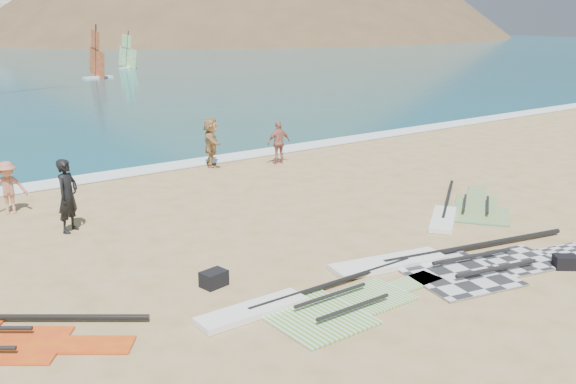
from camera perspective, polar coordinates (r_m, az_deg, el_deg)
ground at (r=13.82m, az=7.98°, el=-7.97°), size 300.00×300.00×0.00m
surf_line at (r=23.72m, az=-13.22°, el=1.74°), size 300.00×1.20×0.04m
headland_main at (r=167.85m, az=-2.53°, el=13.58°), size 143.00×143.00×45.00m
headland_minor at (r=197.13m, az=4.49°, el=13.83°), size 70.00×70.00×28.00m
rig_grey at (r=15.04m, az=14.29°, el=-6.11°), size 6.46×3.20×0.21m
rig_green at (r=12.59m, az=2.05°, el=-10.01°), size 5.36×2.10×0.20m
rig_orange at (r=19.04m, az=15.15°, el=-1.61°), size 5.00×3.92×0.20m
gear_bag_near at (r=13.54m, az=-6.61°, el=-7.66°), size 0.58×0.47×0.33m
gear_bag_far at (r=15.63m, az=23.44°, el=-5.74°), size 0.60×0.58×0.30m
person_wetsuit at (r=17.46m, az=-18.99°, el=-0.31°), size 0.84×0.80×1.93m
beachgoer_mid at (r=19.74m, az=-23.62°, el=0.36°), size 1.07×0.74×1.52m
beachgoer_back at (r=24.27m, az=-0.82°, el=4.42°), size 0.99×0.50×1.63m
beachgoer_right at (r=23.95m, az=-6.86°, el=4.42°), size 1.20×1.77×1.83m
windsurfer_centre at (r=60.28m, az=-16.62°, el=10.93°), size 2.65×3.18×4.75m
windsurfer_right at (r=70.79m, az=-14.06°, el=11.55°), size 2.22×2.42×3.93m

